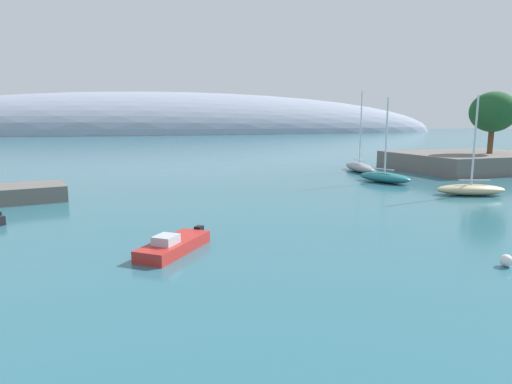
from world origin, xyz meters
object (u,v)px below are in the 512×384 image
object	(u,v)px
tree_clump_shore	(493,112)
mooring_buoy_white	(506,261)
sailboat_teal_near_shore	(384,177)
motorboat_red_outer	(174,245)
sailboat_sand_outer_mooring	(471,189)
sailboat_grey_mid_mooring	(359,167)

from	to	relation	value
tree_clump_shore	mooring_buoy_white	distance (m)	40.59
sailboat_teal_near_shore	motorboat_red_outer	distance (m)	28.78
tree_clump_shore	sailboat_teal_near_shore	xyz separation A→B (m)	(-18.33, -4.42, -6.63)
sailboat_sand_outer_mooring	tree_clump_shore	bearing A→B (deg)	-118.99
sailboat_sand_outer_mooring	mooring_buoy_white	distance (m)	19.26
sailboat_teal_near_shore	sailboat_grey_mid_mooring	distance (m)	9.39
tree_clump_shore	sailboat_grey_mid_mooring	world-z (taller)	tree_clump_shore
sailboat_teal_near_shore	mooring_buoy_white	bearing A→B (deg)	-43.24
sailboat_sand_outer_mooring	mooring_buoy_white	size ratio (longest dim) A/B	15.69
sailboat_teal_near_shore	motorboat_red_outer	world-z (taller)	sailboat_teal_near_shore
sailboat_teal_near_shore	sailboat_sand_outer_mooring	bearing A→B (deg)	-4.96
sailboat_teal_near_shore	sailboat_sand_outer_mooring	xyz separation A→B (m)	(2.19, -8.80, -0.03)
sailboat_grey_mid_mooring	motorboat_red_outer	xyz separation A→B (m)	(-26.27, -25.58, -0.26)
sailboat_sand_outer_mooring	mooring_buoy_white	xyz separation A→B (m)	(-12.70, -14.48, -0.27)
tree_clump_shore	sailboat_sand_outer_mooring	xyz separation A→B (m)	(-16.14, -13.22, -6.67)
sailboat_teal_near_shore	mooring_buoy_white	xyz separation A→B (m)	(-10.51, -23.28, -0.31)
sailboat_grey_mid_mooring	sailboat_sand_outer_mooring	distance (m)	17.79
sailboat_teal_near_shore	sailboat_grey_mid_mooring	xyz separation A→B (m)	(2.78, 8.97, 0.02)
tree_clump_shore	motorboat_red_outer	bearing A→B (deg)	-153.31
sailboat_sand_outer_mooring	mooring_buoy_white	world-z (taller)	sailboat_sand_outer_mooring
sailboat_sand_outer_mooring	motorboat_red_outer	bearing A→B (deg)	38.59
sailboat_grey_mid_mooring	motorboat_red_outer	size ratio (longest dim) A/B	2.20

